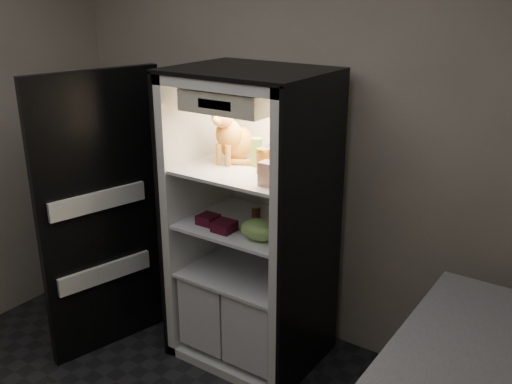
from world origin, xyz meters
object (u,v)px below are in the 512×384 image
(pepper_jar, at_px, (301,157))
(cream_carton, at_px, (267,174))
(berry_box_left, at_px, (208,219))
(soda_can_a, at_px, (286,217))
(grape_bag, at_px, (260,230))
(salsa_jar, at_px, (263,161))
(berry_box_right, at_px, (224,226))
(soda_can_c, at_px, (278,224))
(refrigerator, at_px, (253,241))
(parmesan_shaker, at_px, (256,152))
(soda_can_b, at_px, (284,218))
(tabby_cat, at_px, (233,137))
(mayo_tub, at_px, (272,155))
(condiment_jar, at_px, (256,211))

(pepper_jar, distance_m, cream_carton, 0.28)
(cream_carton, relative_size, berry_box_left, 1.15)
(soda_can_a, relative_size, grape_bag, 0.51)
(salsa_jar, distance_m, berry_box_right, 0.46)
(pepper_jar, xyz_separation_m, soda_can_c, (-0.08, -0.12, -0.39))
(refrigerator, distance_m, cream_carton, 0.67)
(parmesan_shaker, xyz_separation_m, salsa_jar, (0.12, -0.10, -0.01))
(soda_can_b, distance_m, grape_bag, 0.23)
(salsa_jar, bearing_deg, tabby_cat, 160.68)
(soda_can_a, relative_size, berry_box_left, 1.07)
(berry_box_left, height_order, berry_box_right, berry_box_right)
(tabby_cat, xyz_separation_m, pepper_jar, (0.48, 0.01, -0.05))
(tabby_cat, height_order, soda_can_c, tabby_cat)
(mayo_tub, bearing_deg, refrigerator, -135.48)
(refrigerator, distance_m, soda_can_c, 0.34)
(soda_can_a, distance_m, grape_bag, 0.24)
(mayo_tub, height_order, cream_carton, cream_carton)
(refrigerator, distance_m, grape_bag, 0.36)
(parmesan_shaker, xyz_separation_m, soda_can_c, (0.23, -0.11, -0.37))
(grape_bag, height_order, berry_box_right, grape_bag)
(grape_bag, bearing_deg, cream_carton, -21.72)
(salsa_jar, bearing_deg, berry_box_left, -158.73)
(grape_bag, xyz_separation_m, berry_box_right, (-0.24, -0.02, -0.03))
(soda_can_a, bearing_deg, refrigerator, -175.94)
(tabby_cat, bearing_deg, parmesan_shaker, -6.47)
(grape_bag, bearing_deg, soda_can_a, 83.30)
(mayo_tub, bearing_deg, berry_box_left, -132.68)
(condiment_jar, height_order, berry_box_left, condiment_jar)
(grape_bag, bearing_deg, pepper_jar, 63.67)
(parmesan_shaker, bearing_deg, soda_can_c, -25.18)
(soda_can_a, bearing_deg, berry_box_right, -135.32)
(grape_bag, relative_size, berry_box_left, 2.08)
(pepper_jar, height_order, berry_box_right, pepper_jar)
(tabby_cat, bearing_deg, mayo_tub, 9.98)
(parmesan_shaker, relative_size, berry_box_right, 1.41)
(mayo_tub, xyz_separation_m, soda_can_c, (0.16, -0.18, -0.35))
(soda_can_a, distance_m, berry_box_left, 0.48)
(cream_carton, height_order, condiment_jar, cream_carton)
(mayo_tub, relative_size, grape_bag, 0.51)
(soda_can_a, xyz_separation_m, soda_can_b, (-0.00, -0.01, -0.00))
(tabby_cat, bearing_deg, condiment_jar, 2.47)
(soda_can_c, distance_m, berry_box_left, 0.45)
(parmesan_shaker, bearing_deg, mayo_tub, 46.17)
(refrigerator, height_order, cream_carton, refrigerator)
(berry_box_left, bearing_deg, soda_can_b, 27.69)
(mayo_tub, bearing_deg, soda_can_a, -24.51)
(grape_bag, xyz_separation_m, berry_box_left, (-0.39, 0.01, -0.03))
(pepper_jar, relative_size, soda_can_a, 1.68)
(refrigerator, xyz_separation_m, grape_bag, (0.20, -0.22, 0.21))
(refrigerator, bearing_deg, soda_can_b, 0.67)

